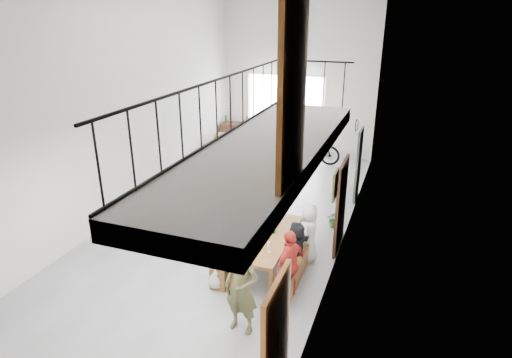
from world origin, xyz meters
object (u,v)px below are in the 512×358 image
at_px(tasting_table, 268,240).
at_px(oak_barrel, 223,147).
at_px(bench_inner, 239,255).
at_px(serving_counter, 247,137).
at_px(bicycle_near, 287,146).
at_px(side_bench, 166,185).
at_px(host_standing, 242,288).

distance_m(tasting_table, oak_barrel, 7.11).
relative_size(bench_inner, serving_counter, 1.01).
bearing_deg(bench_inner, bicycle_near, 100.67).
distance_m(serving_counter, bicycle_near, 1.65).
relative_size(side_bench, bicycle_near, 0.94).
relative_size(bench_inner, bicycle_near, 1.17).
bearing_deg(host_standing, tasting_table, 101.98).
xyz_separation_m(tasting_table, side_bench, (-4.04, 2.85, -0.49)).
height_order(tasting_table, serving_counter, serving_counter).
bearing_deg(oak_barrel, side_bench, -96.03).
xyz_separation_m(side_bench, host_standing, (4.19, -4.60, 0.58)).
bearing_deg(bench_inner, tasting_table, 0.88).
height_order(tasting_table, oak_barrel, oak_barrel).
distance_m(tasting_table, host_standing, 1.76).
relative_size(bench_inner, host_standing, 1.23).
xyz_separation_m(side_bench, serving_counter, (0.75, 4.54, 0.29)).
height_order(host_standing, bicycle_near, host_standing).
distance_m(bench_inner, oak_barrel, 6.79).
bearing_deg(bench_inner, side_bench, 142.49).
bearing_deg(oak_barrel, bicycle_near, 26.15).
bearing_deg(side_bench, bench_inner, -39.74).
relative_size(oak_barrel, serving_counter, 0.47).
bearing_deg(bicycle_near, serving_counter, 91.55).
relative_size(bench_inner, oak_barrel, 2.14).
xyz_separation_m(tasting_table, bicycle_near, (-1.67, 7.06, -0.27)).
height_order(bench_inner, oak_barrel, oak_barrel).
relative_size(tasting_table, serving_counter, 1.10).
xyz_separation_m(bench_inner, side_bench, (-3.41, 2.84, -0.00)).
height_order(serving_counter, host_standing, host_standing).
bearing_deg(host_standing, bench_inner, 120.87).
bearing_deg(bench_inner, oak_barrel, 119.14).
xyz_separation_m(serving_counter, host_standing, (3.44, -9.13, 0.29)).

